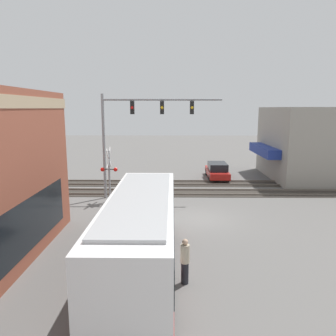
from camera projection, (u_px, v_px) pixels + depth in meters
ground_plane at (199, 219)px, 19.37m from camera, size 120.00×120.00×0.00m
shop_building at (314, 143)px, 30.21m from camera, size 9.55×9.25×6.54m
city_bus at (141, 230)px, 12.85m from camera, size 10.16×2.59×3.13m
traffic_signal_gantry at (139, 121)px, 22.88m from camera, size 0.42×8.38×7.44m
crossing_signal at (109, 169)px, 22.51m from camera, size 1.41×1.18×3.81m
rail_track_near at (193, 193)px, 25.26m from camera, size 2.60×60.00×0.15m
rail_track_far at (190, 183)px, 28.41m from camera, size 2.60×60.00×0.15m
parked_car_red at (217, 171)px, 30.45m from camera, size 4.57×1.82×1.48m
pedestrian_near_bus at (185, 261)px, 12.08m from camera, size 0.34×0.34×1.75m
pedestrian_at_crossing at (128, 187)px, 23.35m from camera, size 0.34×0.34×1.83m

